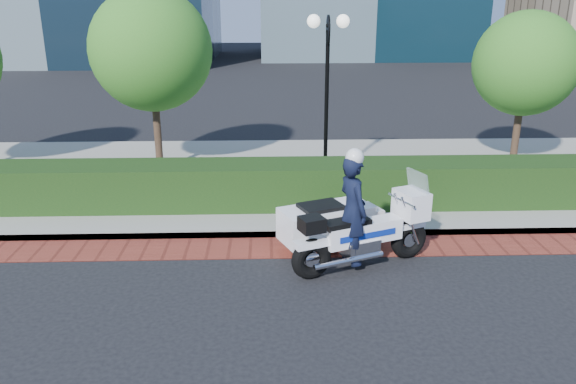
{
  "coord_description": "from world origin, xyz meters",
  "views": [
    {
      "loc": [
        -0.43,
        -8.7,
        4.65
      ],
      "look_at": [
        -0.07,
        2.01,
        1.0
      ],
      "focal_mm": 35.0,
      "sensor_mm": 36.0,
      "label": 1
    }
  ],
  "objects_px": {
    "tree_b": "(151,50)",
    "police_motorcycle": "(346,222)",
    "lamppost": "(327,74)",
    "tree_c": "(526,64)"
  },
  "relations": [
    {
      "from": "tree_c",
      "to": "police_motorcycle",
      "type": "height_order",
      "value": "tree_c"
    },
    {
      "from": "lamppost",
      "to": "police_motorcycle",
      "type": "bearing_deg",
      "value": -90.41
    },
    {
      "from": "lamppost",
      "to": "tree_c",
      "type": "height_order",
      "value": "tree_c"
    },
    {
      "from": "tree_c",
      "to": "lamppost",
      "type": "bearing_deg",
      "value": -166.7
    },
    {
      "from": "lamppost",
      "to": "police_motorcycle",
      "type": "distance_m",
      "value": 4.81
    },
    {
      "from": "tree_b",
      "to": "police_motorcycle",
      "type": "xyz_separation_m",
      "value": [
        4.47,
        -5.59,
        -2.65
      ]
    },
    {
      "from": "tree_b",
      "to": "tree_c",
      "type": "distance_m",
      "value": 10.01
    },
    {
      "from": "lamppost",
      "to": "police_motorcycle",
      "type": "height_order",
      "value": "lamppost"
    },
    {
      "from": "police_motorcycle",
      "to": "tree_b",
      "type": "bearing_deg",
      "value": 106.27
    },
    {
      "from": "lamppost",
      "to": "tree_b",
      "type": "xyz_separation_m",
      "value": [
        -4.5,
        1.3,
        0.48
      ]
    }
  ]
}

